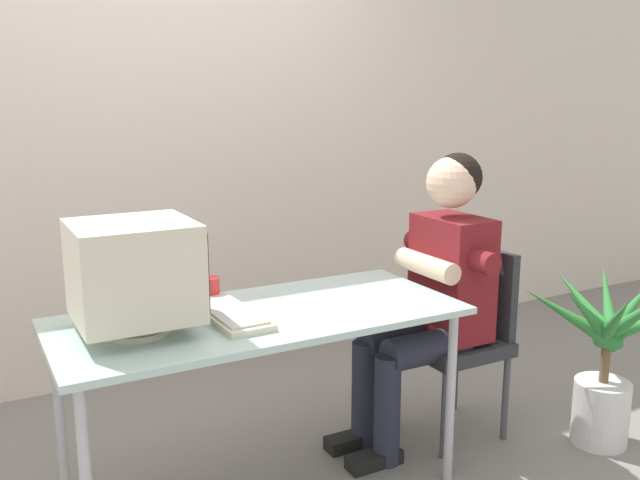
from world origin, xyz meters
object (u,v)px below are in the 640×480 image
Objects in this scene: crt_monitor at (135,272)px; desk_mug at (209,289)px; desk at (261,328)px; keyboard at (228,313)px; person_seated at (434,286)px; office_chair at (464,330)px; potted_plant at (606,356)px.

desk_mug is at bearing 34.49° from crt_monitor.
desk is 0.28m from desk_mug.
desk_mug is (0.01, 0.23, 0.03)m from keyboard.
person_seated is at bearing -11.51° from desk_mug.
keyboard is at bearing -92.31° from desk_mug.
crt_monitor is 1.30m from person_seated.
desk_mug is at bearing 170.27° from office_chair.
desk is 1.77× the size of office_chair.
crt_monitor is at bearing -178.33° from person_seated.
person_seated is at bearing 147.92° from potted_plant.
desk is 0.52m from crt_monitor.
potted_plant is at bearing -13.60° from desk.
office_chair reaches higher than desk.
desk_mug is at bearing 115.27° from desk.
desk is 3.73× the size of crt_monitor.
crt_monitor is at bearing -145.51° from desk_mug.
crt_monitor is 0.49× the size of potted_plant.
keyboard is 0.95m from person_seated.
crt_monitor is (-0.45, 0.01, 0.27)m from desk.
person_seated is (0.83, 0.04, 0.04)m from desk.
keyboard is 0.56× the size of potted_plant.
potted_plant is (1.59, -0.37, -0.34)m from keyboard.
keyboard is 0.23m from desk_mug.
desk_mug is at bearing 87.69° from keyboard.
desk is at bearing -0.83° from crt_monitor.
person_seated is at bearing 1.97° from keyboard.
desk_mug reaches higher than keyboard.
person_seated reaches higher than office_chair.
potted_plant is (1.47, -0.36, -0.26)m from desk.
potted_plant is 8.50× the size of desk_mug.
keyboard is (-0.12, 0.01, 0.07)m from desk.
person_seated reaches higher than keyboard.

